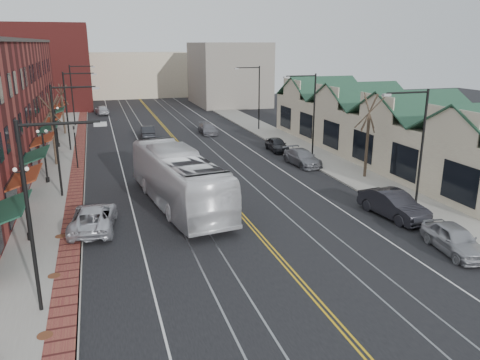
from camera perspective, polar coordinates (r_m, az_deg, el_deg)
ground at (r=23.54m, az=6.57°, el=-11.36°), size 160.00×160.00×0.00m
sidewalk_left at (r=40.62m, az=-21.24°, el=-0.25°), size 4.00×120.00×0.15m
sidewalk_right at (r=45.42m, az=10.44°, el=2.29°), size 4.00×120.00×0.15m
building_right at (r=47.99m, az=16.98°, el=5.32°), size 8.00×36.00×4.60m
backdrop_left at (r=89.39m, az=-22.41°, el=12.67°), size 14.00×18.00×14.00m
backdrop_mid at (r=104.55m, az=-12.66°, el=12.46°), size 22.00×14.00×9.00m
backdrop_right at (r=87.42m, az=-1.45°, el=12.81°), size 12.00×16.00×11.00m
streetlight_l_0 at (r=20.04m, az=-23.29°, el=-2.09°), size 3.33×0.25×8.00m
streetlight_l_1 at (r=35.57m, az=-20.90°, el=5.77°), size 3.33×0.25×8.00m
streetlight_l_2 at (r=51.39m, az=-19.96°, el=8.82°), size 3.33×0.25×8.00m
streetlight_l_3 at (r=67.30m, az=-19.45°, el=10.44°), size 3.33×0.25×8.00m
streetlight_r_0 at (r=32.34m, az=20.78°, el=4.82°), size 3.33×0.25×8.00m
streetlight_r_1 at (r=45.85m, az=8.53°, el=8.81°), size 3.33×0.25×8.00m
streetlight_r_2 at (r=60.58m, az=1.94°, el=10.78°), size 3.33×0.25×8.00m
lamppost_l_1 at (r=28.67m, az=-24.66°, el=-2.86°), size 0.84×0.28×4.27m
lamppost_l_2 at (r=40.18m, az=-22.69°, el=2.57°), size 0.84×0.28×4.27m
lamppost_l_3 at (r=53.87m, az=-21.46°, el=5.93°), size 0.84×0.28×4.27m
tree_left_near at (r=45.77m, az=-21.87°, el=5.89°), size 1.78×1.37×6.48m
tree_left_far at (r=61.60m, az=-20.82°, el=8.19°), size 1.66×1.28×6.02m
tree_right_mid at (r=39.82m, az=15.31°, el=5.43°), size 1.90×1.46×6.93m
manhole_near at (r=20.28m, az=-22.69°, el=-17.07°), size 0.60×0.60×0.02m
manhole_mid at (r=24.62m, az=-21.71°, el=-10.78°), size 0.60×0.60×0.02m
manhole_far at (r=29.17m, az=-21.06°, el=-6.42°), size 0.60×0.60×0.02m
traffic_signal at (r=43.89m, az=-19.42°, el=4.18°), size 0.18×0.15×3.80m
transit_bus at (r=32.42m, az=-7.51°, el=0.14°), size 5.07×14.17×3.86m
parked_suv at (r=29.72m, az=-17.43°, el=-4.40°), size 3.15×5.71×1.51m
parked_car_a at (r=27.89m, az=24.70°, el=-6.56°), size 2.33×4.64×1.52m
parked_car_b at (r=31.87m, az=18.21°, el=-2.88°), size 2.48×5.39×1.71m
parked_car_c at (r=43.70m, az=7.60°, el=2.73°), size 2.45×5.10×1.43m
parked_car_d at (r=49.16m, az=4.54°, el=4.33°), size 1.83×4.19×1.40m
distant_car_left at (r=57.35m, az=-11.19°, el=5.81°), size 1.73×4.40×1.43m
distant_car_right at (r=58.67m, az=-3.96°, el=6.25°), size 1.85×4.48×1.30m
distant_car_far at (r=77.66m, az=-16.49°, el=8.19°), size 2.38×4.66×1.52m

